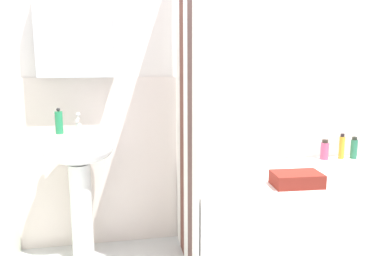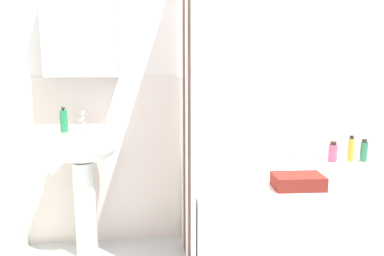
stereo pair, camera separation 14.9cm
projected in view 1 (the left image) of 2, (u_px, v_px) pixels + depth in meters
The scene contains 10 objects.
wall_back_tiled at pixel (224, 84), 2.78m from camera, with size 3.60×0.18×2.40m.
sink at pixel (79, 168), 2.45m from camera, with size 0.44×0.34×0.85m.
faucet at pixel (78, 122), 2.48m from camera, with size 0.03×0.12×0.12m.
soap_dispenser at pixel (59, 122), 2.40m from camera, with size 0.05×0.05×0.17m.
bathtub at pixel (292, 213), 2.60m from camera, with size 1.44×0.73×0.57m, color white.
shower_curtain at pixel (186, 112), 2.34m from camera, with size 0.01×0.73×2.00m.
conditioner_bottle at pixel (354, 148), 2.92m from camera, with size 0.05×0.05×0.17m.
lotion_bottle at pixel (342, 147), 2.91m from camera, with size 0.04×0.04×0.19m.
shampoo_bottle at pixel (325, 150), 2.89m from camera, with size 0.06×0.06×0.15m.
towel_folded at pixel (297, 179), 2.28m from camera, with size 0.29×0.18×0.08m, color maroon.
Camera 1 is at (-0.82, -1.43, 1.31)m, focal length 35.57 mm.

